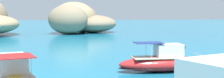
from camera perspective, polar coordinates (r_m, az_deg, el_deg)
name	(u,v)px	position (r m, az deg, el deg)	size (l,w,h in m)	color
islet_small	(80,20)	(68.49, -6.25, 3.66)	(18.50, 17.97, 7.09)	#84755B
motorboat_red	(164,62)	(22.98, 9.99, -4.38)	(7.17, 2.38, 2.23)	red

